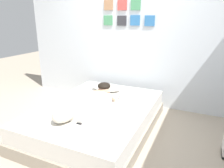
# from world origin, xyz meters

# --- Properties ---
(ground_plane) EXTENTS (12.75, 12.75, 0.00)m
(ground_plane) POSITION_xyz_m (0.00, 0.00, 0.00)
(ground_plane) COLOR tan
(back_wall) EXTENTS (4.38, 0.12, 2.50)m
(back_wall) POSITION_xyz_m (-0.00, 1.41, 1.25)
(back_wall) COLOR silver
(back_wall) RESTS_ON ground
(bed) EXTENTS (1.52, 2.10, 0.39)m
(bed) POSITION_xyz_m (-0.01, 0.13, 0.19)
(bed) COLOR gray
(bed) RESTS_ON ground
(pillow) EXTENTS (0.52, 0.32, 0.11)m
(pillow) POSITION_xyz_m (-0.17, 0.78, 0.44)
(pillow) COLOR white
(pillow) RESTS_ON bed
(person_lying) EXTENTS (0.43, 0.92, 0.27)m
(person_lying) POSITION_xyz_m (-0.02, 0.04, 0.49)
(person_lying) COLOR silver
(person_lying) RESTS_ON bed
(dog) EXTENTS (0.26, 0.58, 0.21)m
(dog) POSITION_xyz_m (-0.13, -0.36, 0.49)
(dog) COLOR beige
(dog) RESTS_ON bed
(coffee_cup) EXTENTS (0.13, 0.09, 0.07)m
(coffee_cup) POSITION_xyz_m (0.23, 0.50, 0.43)
(coffee_cup) COLOR white
(coffee_cup) RESTS_ON bed
(cell_phone) EXTENTS (0.07, 0.14, 0.01)m
(cell_phone) POSITION_xyz_m (0.06, -0.38, 0.39)
(cell_phone) COLOR black
(cell_phone) RESTS_ON bed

